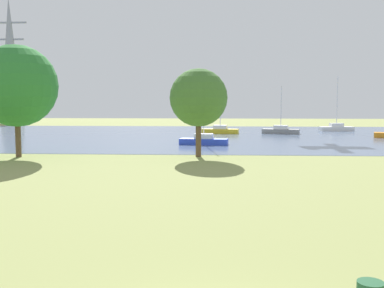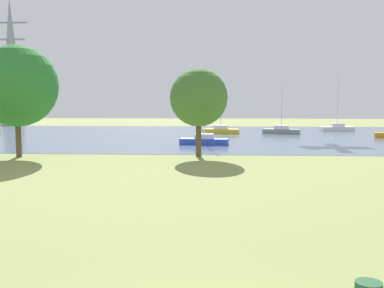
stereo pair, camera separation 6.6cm
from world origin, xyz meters
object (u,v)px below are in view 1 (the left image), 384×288
at_px(sailboat_blue, 204,140).
at_px(sailboat_gray, 281,130).
at_px(tree_east_near, 16,86).
at_px(tree_west_far, 198,98).
at_px(sailboat_yellow, 220,130).
at_px(electricity_pylon, 11,61).
at_px(sailboat_white, 336,128).

bearing_deg(sailboat_blue, sailboat_gray, 57.83).
bearing_deg(tree_east_near, tree_west_far, 3.95).
relative_size(sailboat_yellow, sailboat_gray, 0.87).
xyz_separation_m(sailboat_gray, electricity_pylon, (-46.36, 22.40, 11.07)).
relative_size(tree_east_near, tree_west_far, 1.26).
height_order(sailboat_gray, electricity_pylon, electricity_pylon).
bearing_deg(sailboat_blue, sailboat_yellow, 83.61).
distance_m(sailboat_gray, tree_east_near, 35.92).
xyz_separation_m(sailboat_yellow, sailboat_gray, (8.00, 0.10, 0.01)).
bearing_deg(sailboat_white, sailboat_blue, -130.90).
relative_size(sailboat_gray, electricity_pylon, 0.27).
height_order(tree_east_near, electricity_pylon, electricity_pylon).
xyz_separation_m(sailboat_white, sailboat_blue, (-18.43, -21.28, -0.01)).
distance_m(sailboat_blue, tree_east_near, 18.63).
distance_m(sailboat_blue, electricity_pylon, 53.83).
height_order(sailboat_blue, electricity_pylon, electricity_pylon).
xyz_separation_m(sailboat_yellow, tree_east_near, (-16.07, -26.06, 5.15)).
xyz_separation_m(sailboat_gray, sailboat_blue, (-9.72, -15.45, 0.01)).
distance_m(sailboat_gray, tree_west_far, 27.36).
distance_m(sailboat_yellow, tree_west_far, 25.50).
bearing_deg(sailboat_white, tree_west_far, -120.90).
height_order(tree_east_near, tree_west_far, tree_east_near).
xyz_separation_m(sailboat_white, tree_west_far, (-18.55, -31.00, 4.20)).
relative_size(sailboat_yellow, electricity_pylon, 0.24).
relative_size(sailboat_blue, tree_west_far, 1.03).
height_order(sailboat_white, sailboat_yellow, sailboat_white).
bearing_deg(electricity_pylon, sailboat_white, -16.75).
bearing_deg(electricity_pylon, sailboat_blue, -45.93).
relative_size(sailboat_yellow, sailboat_blue, 0.76).
height_order(sailboat_blue, tree_east_near, tree_east_near).
distance_m(sailboat_yellow, sailboat_blue, 15.45).
bearing_deg(tree_west_far, sailboat_blue, 89.26).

